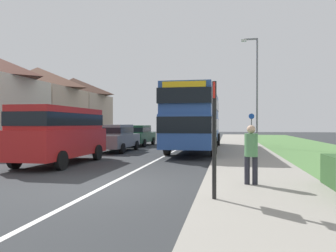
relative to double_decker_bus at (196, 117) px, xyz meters
The scene contains 12 objects.
ground_plane 12.14m from the double_decker_bus, 96.34° to the right, with size 120.00×120.00×0.00m, color #2D3033.
lane_marking_centre 4.62m from the double_decker_bus, 108.79° to the right, with size 0.14×60.00×0.01m, color silver.
pavement_near_side 6.87m from the double_decker_bus, 63.88° to the right, with size 3.20×68.00×0.12m, color gray.
double_decker_bus is the anchor object (origin of this frame).
parked_van_red 9.13m from the double_decker_bus, 123.26° to the right, with size 2.11×5.29×2.38m.
parked_car_grey 5.16m from the double_decker_bus, 163.10° to the right, with size 1.93×4.48×1.65m.
parked_car_dark_green 6.29m from the double_decker_bus, 142.42° to the left, with size 1.88×4.53×1.58m.
pedestrian_at_stop 11.72m from the double_decker_bus, 77.32° to the right, with size 0.34×0.34×1.67m.
bus_stop_sign 13.27m from the double_decker_bus, 82.72° to the right, with size 0.09×0.52×2.60m.
cycle_route_sign 7.14m from the double_decker_bus, 57.41° to the left, with size 0.44×0.08×2.52m.
street_lamp_mid 5.15m from the double_decker_bus, 34.16° to the left, with size 1.14×0.20×7.60m.
house_terrace_far_side 14.69m from the double_decker_bus, 162.30° to the left, with size 6.44×18.77×6.52m.
Camera 1 is at (3.27, -7.99, 1.70)m, focal length 33.74 mm.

